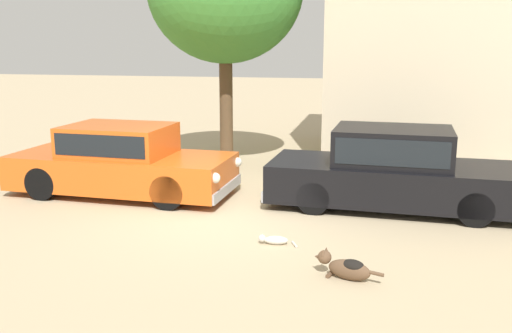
{
  "coord_description": "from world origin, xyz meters",
  "views": [
    {
      "loc": [
        2.66,
        -9.48,
        3.09
      ],
      "look_at": [
        0.6,
        0.2,
        0.9
      ],
      "focal_mm": 39.66,
      "sensor_mm": 36.0,
      "label": 1
    }
  ],
  "objects": [
    {
      "name": "parked_sedan_nearest",
      "position": [
        -2.42,
        1.03,
        0.71
      ],
      "size": [
        4.72,
        2.0,
        1.44
      ],
      "rotation": [
        0.0,
        0.0,
        -0.04
      ],
      "color": "#D15619",
      "rests_on": "ground_plane"
    },
    {
      "name": "ground_plane",
      "position": [
        0.0,
        0.0,
        0.0
      ],
      "size": [
        80.0,
        80.0,
        0.0
      ],
      "primitive_type": "plane",
      "color": "tan"
    },
    {
      "name": "stray_dog_spotted",
      "position": [
        2.36,
        -2.35,
        0.17
      ],
      "size": [
        0.95,
        0.39,
        0.37
      ],
      "rotation": [
        0.0,
        0.0,
        2.83
      ],
      "color": "brown",
      "rests_on": "ground_plane"
    },
    {
      "name": "stray_cat",
      "position": [
        1.2,
        -1.26,
        0.07
      ],
      "size": [
        0.63,
        0.21,
        0.16
      ],
      "rotation": [
        0.0,
        0.0,
        3.24
      ],
      "color": "beige",
      "rests_on": "ground_plane"
    },
    {
      "name": "parked_sedan_second",
      "position": [
        3.03,
        1.19,
        0.75
      ],
      "size": [
        4.86,
        2.03,
        1.53
      ],
      "rotation": [
        0.0,
        0.0,
        -0.05
      ],
      "color": "black",
      "rests_on": "ground_plane"
    }
  ]
}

